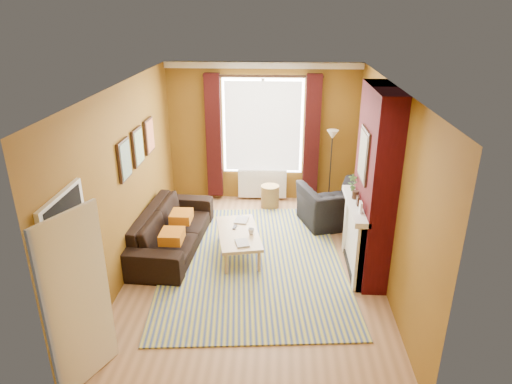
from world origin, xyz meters
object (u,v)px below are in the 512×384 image
coffee_table (238,234)px  floor_lamp (332,147)px  armchair (335,206)px  wicker_stool (270,196)px  sofa (172,229)px

coffee_table → floor_lamp: (1.65, 2.08, 0.87)m
coffee_table → armchair: bearing=24.5°
wicker_stool → armchair: bearing=-31.2°
sofa → floor_lamp: floor_lamp is taller
sofa → coffee_table: (1.13, -0.20, 0.03)m
coffee_table → sofa: bearing=158.5°
wicker_stool → floor_lamp: (1.19, 0.13, 1.02)m
sofa → armchair: armchair is taller
coffee_table → wicker_stool: size_ratio=2.98×
floor_lamp → sofa: bearing=-145.8°
wicker_stool → floor_lamp: bearing=6.3°
armchair → wicker_stool: (-1.21, 0.73, -0.15)m
armchair → floor_lamp: floor_lamp is taller
armchair → coffee_table: bearing=17.0°
wicker_stool → sofa: bearing=-132.2°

